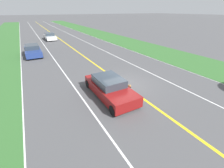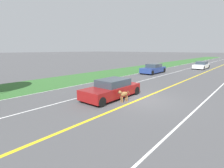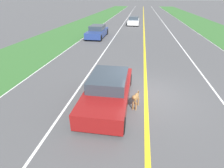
# 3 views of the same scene
# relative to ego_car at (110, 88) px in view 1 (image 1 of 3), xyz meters

# --- Properties ---
(ground_plane) EXTENTS (400.00, 400.00, 0.00)m
(ground_plane) POSITION_rel_ego_car_xyz_m (-1.73, -0.92, -0.61)
(ground_plane) COLOR #4C4C4F
(centre_divider_line) EXTENTS (0.18, 160.00, 0.01)m
(centre_divider_line) POSITION_rel_ego_car_xyz_m (-1.73, -0.92, -0.61)
(centre_divider_line) COLOR yellow
(centre_divider_line) RESTS_ON ground
(lane_edge_line_right) EXTENTS (0.14, 160.00, 0.01)m
(lane_edge_line_right) POSITION_rel_ego_car_xyz_m (5.27, -0.92, -0.61)
(lane_edge_line_right) COLOR white
(lane_edge_line_right) RESTS_ON ground
(lane_edge_line_left) EXTENTS (0.14, 160.00, 0.01)m
(lane_edge_line_left) POSITION_rel_ego_car_xyz_m (-8.73, -0.92, -0.61)
(lane_edge_line_left) COLOR white
(lane_edge_line_left) RESTS_ON ground
(lane_dash_same_dir) EXTENTS (0.10, 160.00, 0.01)m
(lane_dash_same_dir) POSITION_rel_ego_car_xyz_m (1.77, -0.92, -0.61)
(lane_dash_same_dir) COLOR white
(lane_dash_same_dir) RESTS_ON ground
(lane_dash_oncoming) EXTENTS (0.10, 160.00, 0.01)m
(lane_dash_oncoming) POSITION_rel_ego_car_xyz_m (-5.23, -0.92, -0.61)
(lane_dash_oncoming) COLOR white
(lane_dash_oncoming) RESTS_ON ground
(grass_verge_left) EXTENTS (6.00, 160.00, 0.03)m
(grass_verge_left) POSITION_rel_ego_car_xyz_m (-11.73, -0.92, -0.60)
(grass_verge_left) COLOR #33662D
(grass_verge_left) RESTS_ON ground
(ego_car) EXTENTS (1.88, 4.56, 1.31)m
(ego_car) POSITION_rel_ego_car_xyz_m (0.00, 0.00, 0.00)
(ego_car) COLOR maroon
(ego_car) RESTS_ON ground
(dog) EXTENTS (0.35, 1.02, 0.81)m
(dog) POSITION_rel_ego_car_xyz_m (-1.24, 0.33, -0.09)
(dog) COLOR olive
(dog) RESTS_ON ground
(car_trailing_near) EXTENTS (1.84, 4.58, 1.33)m
(car_trailing_near) POSITION_rel_ego_car_xyz_m (3.74, -13.63, 0.02)
(car_trailing_near) COLOR navy
(car_trailing_near) RESTS_ON ground
(car_trailing_mid) EXTENTS (1.81, 4.50, 1.29)m
(car_trailing_mid) POSITION_rel_ego_car_xyz_m (0.00, -24.36, -0.01)
(car_trailing_mid) COLOR white
(car_trailing_mid) RESTS_ON ground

